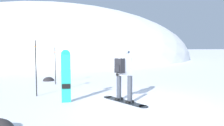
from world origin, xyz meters
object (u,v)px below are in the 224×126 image
object	(u,v)px
snowboarder_main	(124,73)
spare_snowboard	(66,76)
rock_mid	(49,81)
piste_marker_near	(55,63)
piste_marker_far	(36,64)

from	to	relation	value
snowboarder_main	spare_snowboard	world-z (taller)	snowboarder_main
rock_mid	snowboarder_main	bearing A→B (deg)	-61.27
piste_marker_near	piste_marker_far	xyz separation A→B (m)	(-0.53, -2.33, 0.13)
spare_snowboard	piste_marker_near	bearing A→B (deg)	98.03
spare_snowboard	piste_marker_far	distance (m)	1.60
snowboarder_main	piste_marker_far	bearing A→B (deg)	153.03
piste_marker_far	piste_marker_near	bearing A→B (deg)	77.28
spare_snowboard	rock_mid	bearing A→B (deg)	101.02
spare_snowboard	piste_marker_near	xyz separation A→B (m)	(-0.50, 3.52, 0.17)
snowboarder_main	spare_snowboard	distance (m)	1.76
piste_marker_near	rock_mid	world-z (taller)	piste_marker_near
rock_mid	piste_marker_far	bearing A→B (deg)	-92.06
snowboarder_main	piste_marker_far	distance (m)	3.12
spare_snowboard	piste_marker_far	world-z (taller)	piste_marker_far
piste_marker_near	snowboarder_main	bearing A→B (deg)	-58.99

